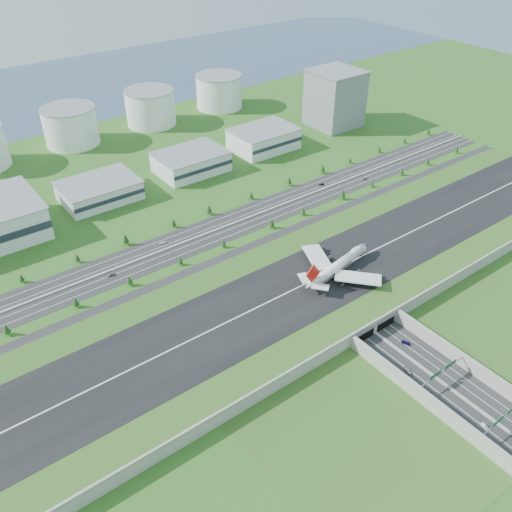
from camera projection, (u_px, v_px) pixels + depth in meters
ground at (315, 289)px, 339.93m from camera, size 1200.00×1200.00×0.00m
airfield_deck at (316, 284)px, 337.51m from camera, size 520.00×100.00×9.20m
underpass_road at (448, 382)px, 272.85m from camera, size 38.80×120.40×8.00m
sign_gantry_near at (442, 372)px, 273.69m from camera, size 38.70×0.70×9.80m
sign_gantry_far at (505, 417)px, 250.77m from camera, size 38.70×0.70×9.80m
north_expressway at (229, 225)px, 402.11m from camera, size 560.00×36.00×0.12m
tree_row at (235, 218)px, 401.97m from camera, size 499.26×48.61×8.31m
hangar_mid_a at (99, 191)px, 430.55m from camera, size 58.00×42.00×15.00m
hangar_mid_b at (191, 162)px, 471.77m from camera, size 58.00×42.00×17.00m
hangar_mid_c at (264, 139)px, 510.53m from camera, size 58.00×42.00×19.00m
office_tower at (335, 99)px, 550.19m from camera, size 46.00×46.00×55.00m
fuel_tank_b at (71, 126)px, 515.69m from camera, size 50.00×50.00×35.00m
fuel_tank_c at (150, 108)px, 557.49m from camera, size 50.00×50.00×35.00m
fuel_tank_d at (219, 92)px, 599.28m from camera, size 50.00×50.00×35.00m
bay_water at (49, 91)px, 654.26m from camera, size 1200.00×260.00×0.06m
boeing_747 at (339, 265)px, 337.64m from camera, size 64.59×60.58×20.09m
car_0 at (408, 371)px, 282.39m from camera, size 3.29×5.27×1.67m
car_1 at (485, 426)px, 253.83m from camera, size 2.11×4.38×1.38m
car_2 at (406, 343)px, 299.68m from camera, size 3.48×5.25×1.34m
car_4 at (112, 275)px, 350.67m from camera, size 5.12×2.67×1.66m
car_5 at (321, 184)px, 453.90m from camera, size 4.58×2.49×1.43m
car_6 at (364, 178)px, 462.79m from camera, size 6.50×3.78×1.70m
car_7 at (163, 243)px, 381.44m from camera, size 5.14×3.73×1.38m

